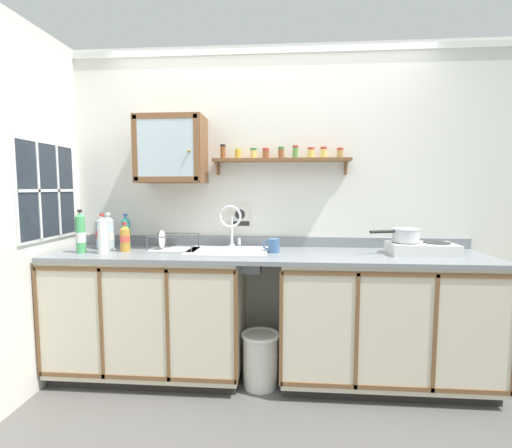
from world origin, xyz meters
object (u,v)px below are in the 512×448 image
(bottle_water_blue_5, at_px, (101,233))
(mug, at_px, (273,246))
(dish_rack, at_px, (173,248))
(bottle_soda_green_1, at_px, (81,233))
(bottle_water_clear_0, at_px, (108,233))
(wall_cabinet, at_px, (171,150))
(bottle_detergent_teal_4, at_px, (126,232))
(hot_plate_stove, at_px, (422,249))
(bottle_opaque_white_3, at_px, (103,236))
(trash_bin, at_px, (260,358))
(bottle_juice_amber_2, at_px, (125,238))
(saucepan, at_px, (405,235))
(sink, at_px, (228,254))
(warning_sign, at_px, (240,218))

(bottle_water_blue_5, xyz_separation_m, mug, (1.36, -0.09, -0.07))
(dish_rack, bearing_deg, bottle_soda_green_1, -168.05)
(bottle_water_clear_0, distance_m, wall_cabinet, 0.80)
(bottle_water_clear_0, relative_size, bottle_detergent_teal_4, 1.04)
(bottle_water_clear_0, bearing_deg, hot_plate_stove, -0.65)
(bottle_opaque_white_3, bearing_deg, trash_bin, -0.49)
(bottle_soda_green_1, distance_m, bottle_juice_amber_2, 0.31)
(bottle_opaque_white_3, distance_m, dish_rack, 0.50)
(saucepan, distance_m, bottle_water_clear_0, 2.21)
(bottle_water_blue_5, bearing_deg, dish_rack, -6.95)
(bottle_soda_green_1, height_order, bottle_juice_amber_2, bottle_soda_green_1)
(sink, bearing_deg, wall_cabinet, 164.11)
(bottle_water_blue_5, height_order, wall_cabinet, wall_cabinet)
(hot_plate_stove, height_order, bottle_juice_amber_2, bottle_juice_amber_2)
(bottle_opaque_white_3, xyz_separation_m, mug, (1.22, 0.13, -0.08))
(sink, distance_m, bottle_soda_green_1, 1.08)
(wall_cabinet, distance_m, trash_bin, 1.69)
(bottle_water_clear_0, distance_m, warning_sign, 1.02)
(bottle_detergent_teal_4, height_order, trash_bin, bottle_detergent_teal_4)
(bottle_juice_amber_2, relative_size, bottle_water_blue_5, 0.83)
(bottle_water_blue_5, height_order, warning_sign, warning_sign)
(sink, distance_m, warning_sign, 0.37)
(hot_plate_stove, relative_size, bottle_detergent_teal_4, 1.66)
(wall_cabinet, bearing_deg, dish_rack, -75.41)
(saucepan, distance_m, trash_bin, 1.36)
(mug, bearing_deg, bottle_soda_green_1, -175.11)
(mug, relative_size, warning_sign, 0.59)
(hot_plate_stove, bearing_deg, sink, 179.54)
(bottle_water_blue_5, distance_m, warning_sign, 1.10)
(saucepan, bearing_deg, wall_cabinet, 175.95)
(bottle_juice_amber_2, height_order, bottle_water_blue_5, bottle_water_blue_5)
(trash_bin, bearing_deg, bottle_soda_green_1, 178.95)
(bottle_juice_amber_2, bearing_deg, bottle_soda_green_1, -163.44)
(dish_rack, xyz_separation_m, mug, (0.76, -0.02, 0.03))
(hot_plate_stove, xyz_separation_m, trash_bin, (-1.14, -0.15, -0.79))
(hot_plate_stove, height_order, saucepan, saucepan)
(bottle_soda_green_1, xyz_separation_m, wall_cabinet, (0.61, 0.26, 0.62))
(wall_cabinet, bearing_deg, saucepan, -4.05)
(bottle_detergent_teal_4, bearing_deg, bottle_juice_amber_2, -69.78)
(warning_sign, bearing_deg, saucepan, -12.25)
(sink, bearing_deg, bottle_water_clear_0, 179.06)
(bottle_opaque_white_3, xyz_separation_m, wall_cabinet, (0.43, 0.28, 0.64))
(bottle_water_blue_5, relative_size, warning_sign, 1.25)
(hot_plate_stove, height_order, bottle_water_blue_5, bottle_water_blue_5)
(mug, height_order, trash_bin, mug)
(mug, bearing_deg, bottle_juice_amber_2, -178.31)
(mug, bearing_deg, trash_bin, -120.39)
(mug, distance_m, wall_cabinet, 1.07)
(bottle_juice_amber_2, bearing_deg, bottle_detergent_teal_4, 110.22)
(bottle_juice_amber_2, height_order, wall_cabinet, wall_cabinet)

